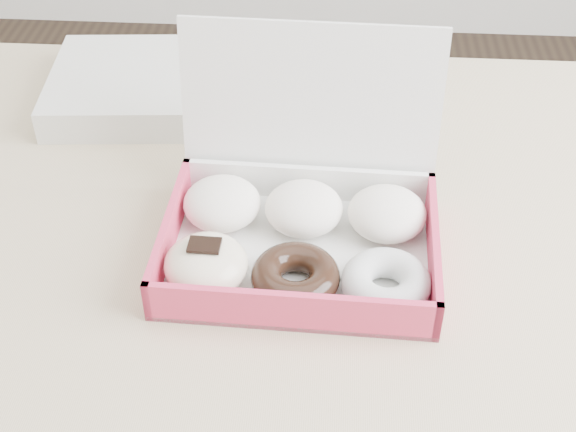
{
  "coord_description": "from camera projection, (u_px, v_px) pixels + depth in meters",
  "views": [
    {
      "loc": [
        0.14,
        -0.7,
        1.34
      ],
      "look_at": [
        0.09,
        -0.08,
        0.83
      ],
      "focal_mm": 50.0,
      "sensor_mm": 36.0,
      "label": 1
    }
  ],
  "objects": [
    {
      "name": "table",
      "position": [
        215.0,
        266.0,
        0.97
      ],
      "size": [
        1.2,
        0.8,
        0.75
      ],
      "color": "tan",
      "rests_on": "ground"
    },
    {
      "name": "newspapers",
      "position": [
        153.0,
        86.0,
        1.11
      ],
      "size": [
        0.29,
        0.24,
        0.04
      ],
      "primitive_type": "cube",
      "rotation": [
        0.0,
        0.0,
        0.08
      ],
      "color": "white",
      "rests_on": "table"
    },
    {
      "name": "donut_box",
      "position": [
        299.0,
        225.0,
        0.86
      ],
      "size": [
        0.3,
        0.25,
        0.21
      ],
      "rotation": [
        0.0,
        0.0,
        -0.03
      ],
      "color": "white",
      "rests_on": "table"
    }
  ]
}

